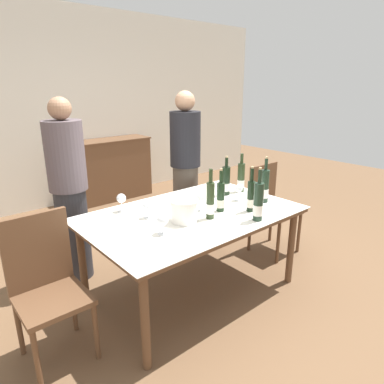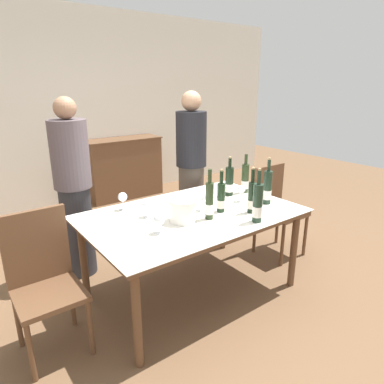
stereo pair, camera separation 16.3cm
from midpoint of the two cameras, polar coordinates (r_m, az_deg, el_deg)
name	(u,v)px [view 1 (the left image)]	position (r m, az deg, el deg)	size (l,w,h in m)	color
ground_plane	(192,291)	(3.15, -1.54, -16.13)	(12.00, 12.00, 0.00)	brown
back_wall	(51,109)	(5.38, -23.27, 12.55)	(8.00, 0.10, 2.80)	silver
sideboard_cabinet	(112,169)	(5.52, -13.96, 3.74)	(1.19, 0.46, 0.94)	brown
dining_table	(192,220)	(2.83, -1.65, -4.70)	(1.74, 1.11, 0.74)	brown
ice_bucket	(184,210)	(2.61, -3.14, -3.04)	(0.22, 0.22, 0.18)	white
wine_bottle_0	(265,187)	(3.07, 10.55, 0.86)	(0.07, 0.07, 0.41)	#1E3323
wine_bottle_1	(251,196)	(2.83, 8.17, -0.72)	(0.06, 0.06, 0.38)	black
wine_bottle_2	(226,181)	(3.23, 4.25, 1.75)	(0.08, 0.08, 0.37)	black
wine_bottle_3	(221,197)	(2.81, 3.13, -0.88)	(0.07, 0.07, 0.36)	black
wine_bottle_4	(258,203)	(2.65, 9.27, -1.78)	(0.08, 0.08, 0.42)	#1E3323
wine_bottle_5	(241,178)	(3.35, 6.79, 2.32)	(0.07, 0.07, 0.38)	#28381E
wine_bottle_6	(210,201)	(2.65, 1.32, -1.53)	(0.07, 0.07, 0.40)	#28381E
wine_glass_0	(121,199)	(2.88, -13.29, -1.16)	(0.08, 0.08, 0.15)	white
wine_glass_1	(239,189)	(3.09, 6.33, 0.47)	(0.07, 0.07, 0.15)	white
wine_glass_2	(182,199)	(2.86, -3.38, -1.26)	(0.07, 0.07, 0.13)	white
wine_glass_3	(163,221)	(2.41, -6.86, -4.79)	(0.08, 0.08, 0.15)	white
wine_glass_4	(147,207)	(2.71, -9.16, -2.44)	(0.08, 0.08, 0.14)	white
wine_glass_5	(200,198)	(2.82, -0.24, -0.98)	(0.08, 0.08, 0.16)	white
chair_left_end	(46,280)	(2.50, -24.97, -13.14)	(0.42, 0.42, 0.97)	brown
chair_right_end	(270,202)	(3.72, 11.61, -1.67)	(0.42, 0.42, 0.94)	brown
person_host	(69,193)	(3.24, -21.14, -0.14)	(0.33, 0.33, 1.65)	#2D2D33
person_guest_left	(185,170)	(3.77, -2.35, 3.76)	(0.33, 0.33, 1.68)	#51473D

